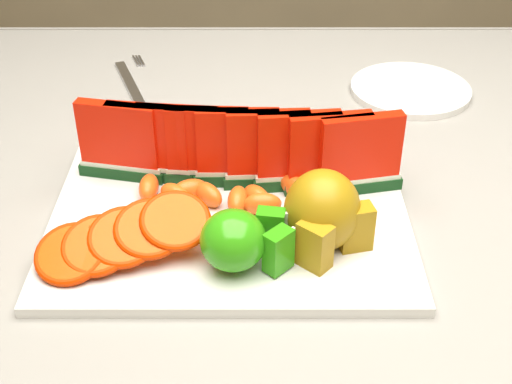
{
  "coord_description": "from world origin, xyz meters",
  "views": [
    {
      "loc": [
        -0.03,
        -0.72,
        1.24
      ],
      "look_at": [
        -0.03,
        -0.09,
        0.81
      ],
      "focal_mm": 50.0,
      "sensor_mm": 36.0,
      "label": 1
    }
  ],
  "objects_px": {
    "pear_cluster": "(324,213)",
    "side_plate": "(410,89)",
    "apple_cluster": "(240,240)",
    "platter": "(230,220)",
    "fork": "(131,82)"
  },
  "relations": [
    {
      "from": "pear_cluster",
      "to": "side_plate",
      "type": "height_order",
      "value": "pear_cluster"
    },
    {
      "from": "side_plate",
      "to": "apple_cluster",
      "type": "bearing_deg",
      "value": -120.91
    },
    {
      "from": "platter",
      "to": "fork",
      "type": "relative_size",
      "value": 2.09
    },
    {
      "from": "pear_cluster",
      "to": "fork",
      "type": "bearing_deg",
      "value": 122.79
    },
    {
      "from": "platter",
      "to": "side_plate",
      "type": "height_order",
      "value": "platter"
    },
    {
      "from": "pear_cluster",
      "to": "side_plate",
      "type": "relative_size",
      "value": 0.48
    },
    {
      "from": "platter",
      "to": "pear_cluster",
      "type": "height_order",
      "value": "pear_cluster"
    },
    {
      "from": "apple_cluster",
      "to": "fork",
      "type": "relative_size",
      "value": 0.55
    },
    {
      "from": "side_plate",
      "to": "fork",
      "type": "xyz_separation_m",
      "value": [
        -0.43,
        0.03,
        -0.0
      ]
    },
    {
      "from": "platter",
      "to": "fork",
      "type": "bearing_deg",
      "value": 114.4
    },
    {
      "from": "fork",
      "to": "platter",
      "type": "bearing_deg",
      "value": -65.6
    },
    {
      "from": "platter",
      "to": "pear_cluster",
      "type": "distance_m",
      "value": 0.12
    },
    {
      "from": "apple_cluster",
      "to": "fork",
      "type": "bearing_deg",
      "value": 111.69
    },
    {
      "from": "side_plate",
      "to": "pear_cluster",
      "type": "bearing_deg",
      "value": -113.31
    },
    {
      "from": "pear_cluster",
      "to": "side_plate",
      "type": "xyz_separation_m",
      "value": [
        0.16,
        0.38,
        -0.05
      ]
    }
  ]
}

